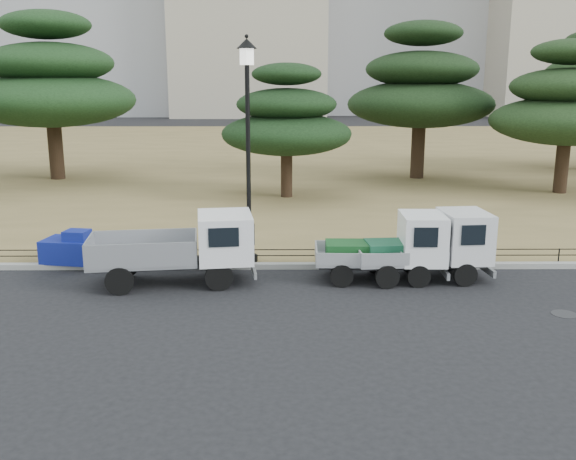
{
  "coord_description": "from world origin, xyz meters",
  "views": [
    {
      "loc": [
        -0.13,
        -15.41,
        5.4
      ],
      "look_at": [
        0.0,
        2.0,
        1.3
      ],
      "focal_mm": 40.0,
      "sensor_mm": 36.0,
      "label": 1
    }
  ],
  "objects_px": {
    "truck_large": "(182,246)",
    "street_lamp": "(248,114)",
    "truck_kei_front": "(390,247)",
    "tarp_pile": "(71,249)",
    "truck_kei_rear": "(432,246)"
  },
  "relations": [
    {
      "from": "truck_kei_front",
      "to": "truck_kei_rear",
      "type": "bearing_deg",
      "value": 3.39
    },
    {
      "from": "truck_large",
      "to": "street_lamp",
      "type": "bearing_deg",
      "value": 36.03
    },
    {
      "from": "truck_kei_front",
      "to": "street_lamp",
      "type": "bearing_deg",
      "value": 162.15
    },
    {
      "from": "truck_kei_front",
      "to": "truck_kei_rear",
      "type": "height_order",
      "value": "truck_kei_rear"
    },
    {
      "from": "truck_large",
      "to": "tarp_pile",
      "type": "height_order",
      "value": "truck_large"
    },
    {
      "from": "truck_large",
      "to": "truck_kei_front",
      "type": "relative_size",
      "value": 1.28
    },
    {
      "from": "street_lamp",
      "to": "truck_large",
      "type": "bearing_deg",
      "value": -136.42
    },
    {
      "from": "truck_large",
      "to": "truck_kei_front",
      "type": "xyz_separation_m",
      "value": [
        5.65,
        0.27,
        -0.13
      ]
    },
    {
      "from": "truck_large",
      "to": "truck_kei_rear",
      "type": "relative_size",
      "value": 1.21
    },
    {
      "from": "truck_kei_front",
      "to": "truck_kei_rear",
      "type": "xyz_separation_m",
      "value": [
        1.15,
        0.04,
        0.02
      ]
    },
    {
      "from": "truck_kei_front",
      "to": "tarp_pile",
      "type": "distance_m",
      "value": 9.32
    },
    {
      "from": "street_lamp",
      "to": "tarp_pile",
      "type": "relative_size",
      "value": 3.94
    },
    {
      "from": "truck_kei_rear",
      "to": "tarp_pile",
      "type": "xyz_separation_m",
      "value": [
        -10.37,
        1.32,
        -0.4
      ]
    },
    {
      "from": "truck_large",
      "to": "street_lamp",
      "type": "xyz_separation_m",
      "value": [
        1.72,
        1.64,
        3.39
      ]
    },
    {
      "from": "truck_kei_front",
      "to": "street_lamp",
      "type": "distance_m",
      "value": 5.45
    }
  ]
}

